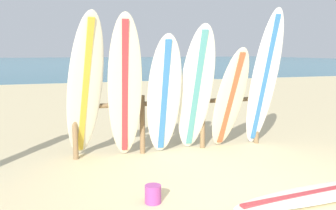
# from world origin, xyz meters

# --- Properties ---
(ocean_water) EXTENTS (120.00, 80.00, 0.01)m
(ocean_water) POSITION_xyz_m (0.00, 58.00, 0.00)
(ocean_water) COLOR teal
(ocean_water) RESTS_ON ground
(surfboard_rack) EXTENTS (3.51, 0.09, 1.02)m
(surfboard_rack) POSITION_xyz_m (-0.30, 2.98, 0.66)
(surfboard_rack) COLOR olive
(surfboard_rack) RESTS_ON ground
(surfboard_leaning_far_left) EXTENTS (0.70, 1.24, 2.36)m
(surfboard_leaning_far_left) POSITION_xyz_m (-1.85, 2.72, 1.18)
(surfboard_leaning_far_left) COLOR silver
(surfboard_leaning_far_left) RESTS_ON ground
(surfboard_leaning_left) EXTENTS (0.69, 1.11, 2.34)m
(surfboard_leaning_left) POSITION_xyz_m (-1.26, 2.54, 1.17)
(surfboard_leaning_left) COLOR beige
(surfboard_leaning_left) RESTS_ON ground
(surfboard_leaning_center_left) EXTENTS (0.65, 0.87, 2.05)m
(surfboard_leaning_center_left) POSITION_xyz_m (-0.58, 2.63, 1.03)
(surfboard_leaning_center_left) COLOR silver
(surfboard_leaning_center_left) RESTS_ON ground
(surfboard_leaning_center) EXTENTS (0.67, 1.04, 2.21)m
(surfboard_leaning_center) POSITION_xyz_m (-0.01, 2.64, 1.11)
(surfboard_leaning_center) COLOR white
(surfboard_leaning_center) RESTS_ON ground
(surfboard_leaning_center_right) EXTENTS (0.53, 0.91, 1.85)m
(surfboard_leaning_center_right) POSITION_xyz_m (0.63, 2.64, 0.93)
(surfboard_leaning_center_right) COLOR beige
(surfboard_leaning_center_right) RESTS_ON ground
(surfboard_leaning_right) EXTENTS (0.62, 1.08, 2.49)m
(surfboard_leaning_right) POSITION_xyz_m (1.27, 2.58, 1.24)
(surfboard_leaning_right) COLOR white
(surfboard_leaning_right) RESTS_ON ground
(surfboard_lying_on_sand) EXTENTS (2.62, 0.74, 0.08)m
(surfboard_lying_on_sand) POSITION_xyz_m (0.76, 0.41, 0.04)
(surfboard_lying_on_sand) COLOR silver
(surfboard_lying_on_sand) RESTS_ON ground
(small_boat_offshore) EXTENTS (2.04, 2.74, 0.71)m
(small_boat_offshore) POSITION_xyz_m (8.19, 27.14, 0.26)
(small_boat_offshore) COLOR #333842
(small_boat_offshore) RESTS_ON ocean_water
(sand_bucket) EXTENTS (0.19, 0.19, 0.22)m
(sand_bucket) POSITION_xyz_m (-1.29, 0.86, 0.11)
(sand_bucket) COLOR #A53F8C
(sand_bucket) RESTS_ON ground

